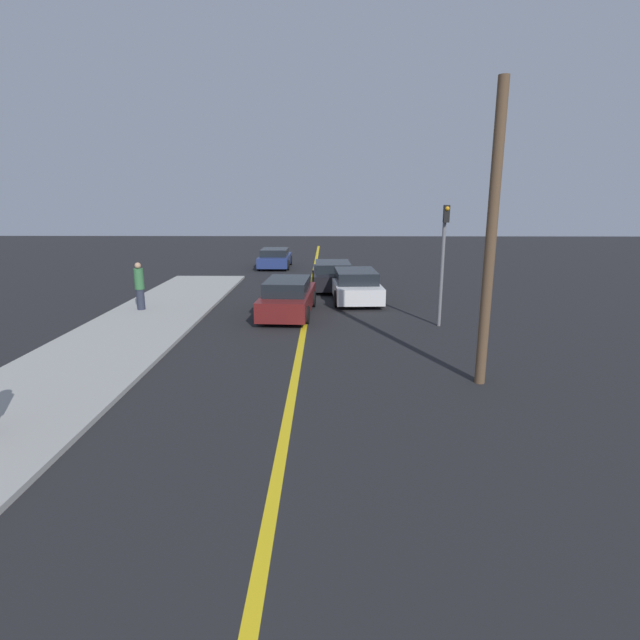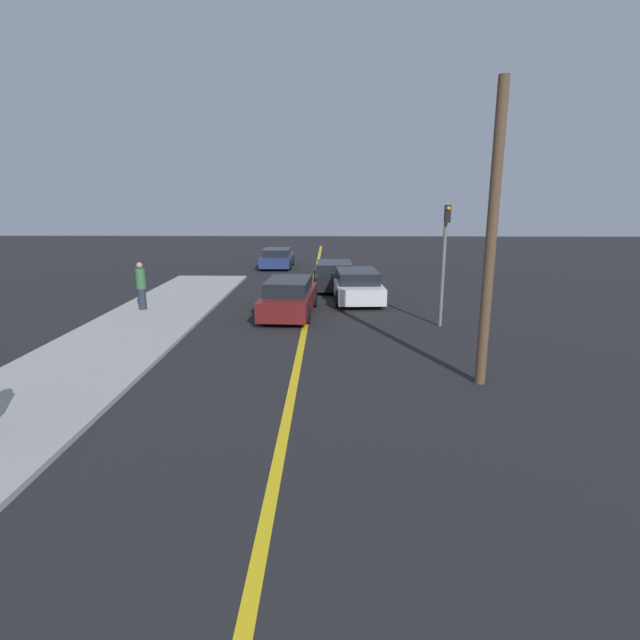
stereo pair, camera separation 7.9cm
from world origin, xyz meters
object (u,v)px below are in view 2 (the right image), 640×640
object	(u,v)px
pedestrian_far_standing	(141,286)
utility_pole	(491,240)
car_far_distant	(357,285)
car_parked_left_lot	(334,275)
traffic_light	(444,253)
car_oncoming_far	(277,258)
car_ahead_center	(289,297)

from	to	relation	value
pedestrian_far_standing	utility_pole	distance (m)	13.18
car_far_distant	car_parked_left_lot	bearing A→B (deg)	103.94
traffic_light	car_oncoming_far	bearing A→B (deg)	115.88
car_ahead_center	car_parked_left_lot	distance (m)	6.00
traffic_light	utility_pole	xyz separation A→B (m)	(-0.21, -5.36, 0.88)
car_far_distant	pedestrian_far_standing	world-z (taller)	pedestrian_far_standing
car_ahead_center	traffic_light	bearing A→B (deg)	-14.27
utility_pole	traffic_light	bearing A→B (deg)	87.79
pedestrian_far_standing	utility_pole	bearing A→B (deg)	-34.32
car_parked_left_lot	utility_pole	distance (m)	13.47
car_oncoming_far	traffic_light	bearing A→B (deg)	-64.33
car_parked_left_lot	traffic_light	bearing A→B (deg)	-65.88
car_oncoming_far	car_ahead_center	bearing A→B (deg)	-82.28
car_far_distant	pedestrian_far_standing	distance (m)	8.65
car_oncoming_far	pedestrian_far_standing	distance (m)	13.24
car_ahead_center	car_parked_left_lot	xyz separation A→B (m)	(1.73, 5.74, -0.03)
car_far_distant	car_parked_left_lot	size ratio (longest dim) A/B	0.99
utility_pole	pedestrian_far_standing	bearing A→B (deg)	145.68
car_far_distant	car_oncoming_far	xyz separation A→B (m)	(-4.47, 10.25, -0.06)
car_far_distant	utility_pole	world-z (taller)	utility_pole
car_parked_left_lot	pedestrian_far_standing	world-z (taller)	pedestrian_far_standing
utility_pole	car_far_distant	bearing A→B (deg)	103.94
car_parked_left_lot	traffic_light	xyz separation A→B (m)	(3.56, -7.40, 1.85)
traffic_light	car_ahead_center	bearing A→B (deg)	162.60
car_far_distant	car_oncoming_far	world-z (taller)	car_far_distant
car_ahead_center	car_far_distant	bearing A→B (deg)	48.73
car_far_distant	traffic_light	distance (m)	5.42
car_parked_left_lot	utility_pole	xyz separation A→B (m)	(3.35, -12.76, 2.73)
car_far_distant	traffic_light	bearing A→B (deg)	-62.34
car_ahead_center	utility_pole	world-z (taller)	utility_pole
car_parked_left_lot	pedestrian_far_standing	size ratio (longest dim) A/B	2.53
car_ahead_center	car_far_distant	distance (m)	3.81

